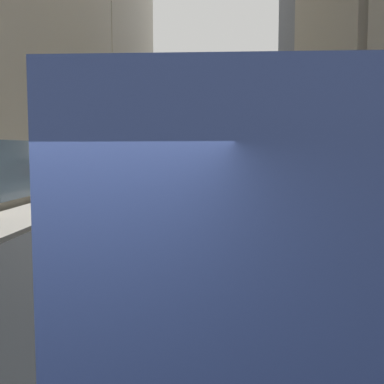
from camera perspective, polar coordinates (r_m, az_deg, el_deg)
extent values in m
plane|color=black|center=(37.81, 1.62, 1.51)|extent=(120.00, 120.00, 0.00)
cube|color=#ADA89E|center=(38.41, -6.91, 1.64)|extent=(2.40, 110.00, 0.15)
cube|color=#9E9991|center=(38.06, 10.24, 1.57)|extent=(2.40, 110.00, 0.15)
cube|color=slate|center=(27.73, -14.16, 3.31)|extent=(0.08, 18.19, 2.40)
cube|color=#B2A893|center=(53.49, -11.45, 18.65)|extent=(8.69, 23.57, 29.92)
cube|color=slate|center=(51.10, -6.47, 4.24)|extent=(0.08, 21.21, 2.40)
cube|color=slate|center=(27.00, 14.50, 3.26)|extent=(0.08, 14.08, 2.40)
cube|color=slate|center=(45.77, 11.49, 4.06)|extent=(0.08, 16.12, 2.40)
cube|color=#33478C|center=(8.78, 3.65, 0.15)|extent=(2.55, 11.50, 2.75)
cube|color=slate|center=(8.75, 3.67, 3.38)|extent=(2.57, 11.04, 0.90)
cube|color=black|center=(14.57, 3.52, -2.28)|extent=(2.55, 0.16, 0.44)
cylinder|color=black|center=(12.49, -1.63, -3.76)|extent=(0.30, 1.00, 1.00)
cylinder|color=black|center=(12.50, 8.72, -3.81)|extent=(0.30, 1.00, 1.00)
cylinder|color=black|center=(5.11, -9.56, -17.30)|extent=(0.30, 1.00, 1.00)
cylinder|color=black|center=(5.13, 17.08, -17.38)|extent=(0.30, 1.00, 1.00)
cube|color=silver|center=(13.97, -2.43, 5.43)|extent=(0.08, 0.24, 0.40)
cube|color=red|center=(38.54, -0.13, 2.62)|extent=(1.71, 4.54, 0.75)
cube|color=slate|center=(38.29, -0.15, 3.57)|extent=(1.57, 2.04, 0.55)
cylinder|color=black|center=(40.46, -1.02, 2.21)|extent=(0.22, 0.64, 0.64)
cylinder|color=black|center=(40.37, 1.09, 2.20)|extent=(0.22, 0.64, 0.64)
cylinder|color=black|center=(36.77, -1.46, 1.91)|extent=(0.22, 0.64, 0.64)
cylinder|color=black|center=(36.67, 0.86, 1.90)|extent=(0.22, 0.64, 0.64)
cube|color=yellow|center=(24.84, -2.07, 1.17)|extent=(1.92, 4.24, 0.75)
cube|color=slate|center=(24.59, -2.12, 2.65)|extent=(1.77, 1.91, 0.55)
cylinder|color=black|center=(26.65, -3.54, 0.63)|extent=(0.22, 0.64, 0.64)
cylinder|color=black|center=(26.50, 0.11, 0.62)|extent=(0.22, 0.64, 0.64)
cylinder|color=black|center=(23.28, -4.55, -0.04)|extent=(0.22, 0.64, 0.64)
cylinder|color=black|center=(23.11, -0.37, -0.06)|extent=(0.22, 0.64, 0.64)
cube|color=silver|center=(17.89, -4.21, -0.42)|extent=(1.91, 4.09, 0.75)
cube|color=slate|center=(17.63, -4.31, 1.62)|extent=(1.76, 1.84, 0.55)
cylinder|color=black|center=(19.65, -6.02, -1.02)|extent=(0.22, 0.64, 0.64)
cylinder|color=black|center=(19.45, -1.09, -1.06)|extent=(0.22, 0.64, 0.64)
cylinder|color=black|center=(16.47, -7.87, -2.25)|extent=(0.22, 0.64, 0.64)
cylinder|color=black|center=(16.23, -1.99, -2.32)|extent=(0.22, 0.64, 0.64)
cube|color=#B7BABF|center=(36.52, 3.45, 2.46)|extent=(1.76, 4.46, 0.75)
cube|color=slate|center=(36.27, 3.46, 3.47)|extent=(1.62, 2.01, 0.55)
cylinder|color=black|center=(38.36, 2.29, 2.04)|extent=(0.22, 0.64, 0.64)
cylinder|color=black|center=(38.36, 4.59, 2.03)|extent=(0.22, 0.64, 0.64)
cylinder|color=black|center=(34.73, 2.18, 1.71)|extent=(0.22, 0.64, 0.64)
cylinder|color=black|center=(34.74, 4.72, 1.69)|extent=(0.22, 0.64, 0.64)
cube|color=black|center=(29.40, 6.58, 1.77)|extent=(1.90, 4.07, 0.75)
cube|color=slate|center=(29.16, 6.62, 3.02)|extent=(1.75, 1.83, 0.55)
cylinder|color=black|center=(31.00, 4.86, 1.27)|extent=(0.22, 0.64, 0.64)
cylinder|color=black|center=(31.09, 7.96, 1.25)|extent=(0.22, 0.64, 0.64)
cylinder|color=black|center=(27.77, 5.03, 0.81)|extent=(0.22, 0.64, 0.64)
cylinder|color=black|center=(27.87, 8.48, 0.79)|extent=(0.22, 0.64, 0.64)
cube|color=slate|center=(42.88, 5.58, 2.86)|extent=(1.90, 4.73, 0.75)
cube|color=slate|center=(42.62, 5.60, 3.72)|extent=(1.75, 2.13, 0.55)
cylinder|color=black|center=(44.82, 4.41, 2.49)|extent=(0.22, 0.64, 0.64)
cylinder|color=black|center=(44.88, 6.56, 2.47)|extent=(0.22, 0.64, 0.64)
cylinder|color=black|center=(40.93, 4.50, 2.23)|extent=(0.22, 0.64, 0.64)
cylinder|color=black|center=(41.00, 6.86, 2.21)|extent=(0.22, 0.64, 0.64)
ellipsoid|color=white|center=(5.74, -15.17, -14.51)|extent=(0.22, 0.60, 0.26)
sphere|color=white|center=(6.05, -14.02, -12.53)|extent=(0.20, 0.20, 0.20)
sphere|color=black|center=(6.08, -14.52, -12.27)|extent=(0.07, 0.07, 0.07)
sphere|color=black|center=(6.05, -13.41, -12.34)|extent=(0.07, 0.07, 0.07)
cylinder|color=white|center=(5.37, -16.59, -15.39)|extent=(0.03, 0.16, 0.19)
cylinder|color=white|center=(6.06, -15.09, -16.75)|extent=(0.06, 0.06, 0.40)
cylinder|color=white|center=(6.02, -13.77, -16.87)|extent=(0.06, 0.06, 0.40)
cylinder|color=white|center=(5.70, -16.49, -18.26)|extent=(0.06, 0.06, 0.40)
cylinder|color=white|center=(5.66, -15.09, -18.41)|extent=(0.06, 0.06, 0.40)
sphere|color=black|center=(5.80, -14.37, -13.86)|extent=(0.04, 0.04, 0.04)
sphere|color=black|center=(5.68, -16.03, -14.53)|extent=(0.04, 0.04, 0.04)
sphere|color=black|center=(5.55, -15.59, -14.54)|extent=(0.04, 0.04, 0.04)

